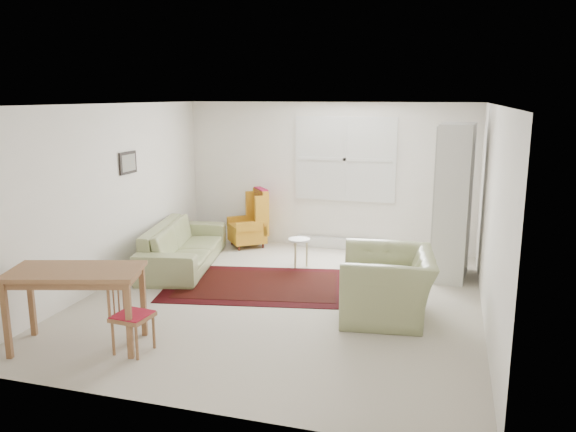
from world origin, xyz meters
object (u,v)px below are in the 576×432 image
(armchair, at_px, (387,278))
(desk, at_px, (78,308))
(stool, at_px, (299,252))
(desk_chair, at_px, (132,315))
(wingback_chair, at_px, (247,218))
(sofa, at_px, (183,237))
(cabinet, at_px, (454,202))
(coffee_table, at_px, (378,291))

(armchair, xyz_separation_m, desk, (-3.02, -1.75, -0.05))
(stool, xyz_separation_m, desk_chair, (-0.87, -3.35, 0.18))
(wingback_chair, bearing_deg, sofa, -59.47)
(cabinet, xyz_separation_m, desk, (-3.75, -3.54, -0.69))
(stool, bearing_deg, sofa, -164.86)
(sofa, height_order, desk, sofa)
(sofa, height_order, armchair, armchair)
(sofa, distance_m, coffee_table, 3.29)
(sofa, xyz_separation_m, armchair, (3.26, -1.17, 0.02))
(cabinet, xyz_separation_m, desk_chair, (-3.12, -3.50, -0.71))
(coffee_table, bearing_deg, cabinet, 61.71)
(wingback_chair, bearing_deg, desk_chair, -33.49)
(sofa, distance_m, stool, 1.81)
(wingback_chair, relative_size, coffee_table, 1.86)
(stool, distance_m, cabinet, 2.43)
(sofa, relative_size, armchair, 1.84)
(sofa, height_order, stool, sofa)
(coffee_table, xyz_separation_m, stool, (-1.41, 1.43, -0.00))
(armchair, bearing_deg, stool, -143.91)
(sofa, xyz_separation_m, wingback_chair, (0.54, 1.36, 0.06))
(armchair, xyz_separation_m, wingback_chair, (-2.72, 2.54, 0.04))
(stool, height_order, desk_chair, desk_chair)
(wingback_chair, height_order, desk_chair, wingback_chair)
(coffee_table, bearing_deg, wingback_chair, 138.09)
(cabinet, bearing_deg, sofa, -165.77)
(coffee_table, height_order, cabinet, cabinet)
(coffee_table, bearing_deg, desk_chair, -139.86)
(sofa, height_order, cabinet, cabinet)
(coffee_table, height_order, stool, coffee_table)
(sofa, height_order, wingback_chair, wingback_chair)
(wingback_chair, xyz_separation_m, desk, (-0.30, -4.29, -0.09))
(wingback_chair, distance_m, desk, 4.30)
(sofa, xyz_separation_m, cabinet, (3.99, 0.61, 0.66))
(desk_chair, bearing_deg, wingback_chair, 9.77)
(armchair, bearing_deg, desk, -66.87)
(sofa, xyz_separation_m, stool, (1.73, 0.47, -0.23))
(stool, bearing_deg, armchair, -46.96)
(cabinet, bearing_deg, desk, -131.17)
(sofa, bearing_deg, stool, -86.09)
(wingback_chair, relative_size, desk, 0.76)
(armchair, distance_m, wingback_chair, 3.72)
(cabinet, bearing_deg, armchair, -106.56)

